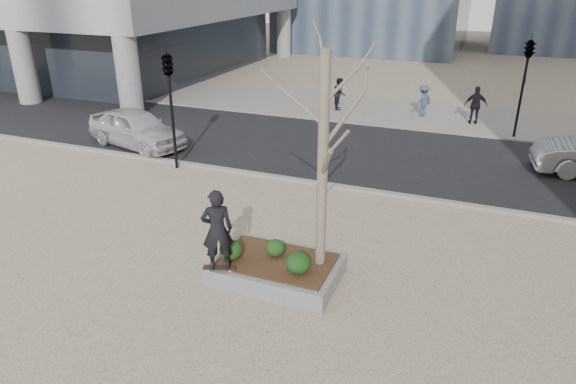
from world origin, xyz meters
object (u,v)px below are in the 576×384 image
at_px(planter, 277,269).
at_px(skateboard, 220,269).
at_px(police_car, 136,128).
at_px(skateboarder, 217,230).

bearing_deg(planter, skateboard, -141.94).
relative_size(planter, skateboard, 3.85).
xyz_separation_m(planter, skateboard, (-1.10, -0.86, 0.26)).
xyz_separation_m(skateboard, police_car, (-8.35, 8.05, 0.33)).
height_order(skateboarder, police_car, skateboarder).
height_order(skateboard, police_car, police_car).
distance_m(planter, police_car, 11.89).
bearing_deg(police_car, skateboard, -119.30).
distance_m(skateboard, police_car, 11.61).
bearing_deg(skateboarder, skateboard, 180.00).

